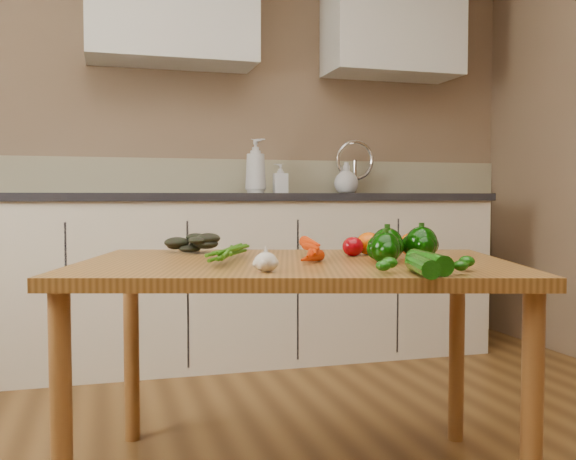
# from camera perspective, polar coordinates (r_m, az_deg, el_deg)

# --- Properties ---
(room) EXTENTS (4.04, 5.04, 2.64)m
(room) POSITION_cam_1_polar(r_m,az_deg,el_deg) (1.52, 2.59, 16.90)
(room) COLOR brown
(room) RESTS_ON ground
(counter_run) EXTENTS (2.84, 0.64, 1.14)m
(counter_run) POSITION_cam_1_polar(r_m,az_deg,el_deg) (3.50, -4.77, -3.98)
(counter_run) COLOR beige
(counter_run) RESTS_ON ground
(upper_cabinets) EXTENTS (2.15, 0.35, 0.70)m
(upper_cabinets) POSITION_cam_1_polar(r_m,az_deg,el_deg) (3.83, -0.61, 19.20)
(upper_cabinets) COLOR silver
(upper_cabinets) RESTS_ON room
(table) EXTENTS (1.46, 1.15, 0.69)m
(table) POSITION_cam_1_polar(r_m,az_deg,el_deg) (1.95, 0.63, -4.99)
(table) COLOR #98632C
(table) RESTS_ON ground
(soap_bottle_a) EXTENTS (0.17, 0.17, 0.30)m
(soap_bottle_a) POSITION_cam_1_polar(r_m,az_deg,el_deg) (3.58, -2.90, 5.70)
(soap_bottle_a) COLOR silver
(soap_bottle_a) RESTS_ON counter_run
(soap_bottle_b) EXTENTS (0.08, 0.08, 0.17)m
(soap_bottle_b) POSITION_cam_1_polar(r_m,az_deg,el_deg) (3.60, -0.68, 4.60)
(soap_bottle_b) COLOR silver
(soap_bottle_b) RESTS_ON counter_run
(soap_bottle_c) EXTENTS (0.20, 0.20, 0.18)m
(soap_bottle_c) POSITION_cam_1_polar(r_m,az_deg,el_deg) (3.84, 5.20, 4.62)
(soap_bottle_c) COLOR silver
(soap_bottle_c) RESTS_ON counter_run
(carrot_bunch) EXTENTS (0.28, 0.24, 0.06)m
(carrot_bunch) POSITION_cam_1_polar(r_m,az_deg,el_deg) (1.93, -0.27, -1.83)
(carrot_bunch) COLOR red
(carrot_bunch) RESTS_ON table
(leafy_greens) EXTENTS (0.18, 0.17, 0.09)m
(leafy_greens) POSITION_cam_1_polar(r_m,az_deg,el_deg) (2.22, -8.65, -0.87)
(leafy_greens) COLOR black
(leafy_greens) RESTS_ON table
(garlic_bulb) EXTENTS (0.06, 0.06, 0.05)m
(garlic_bulb) POSITION_cam_1_polar(r_m,az_deg,el_deg) (1.65, -1.99, -2.86)
(garlic_bulb) COLOR beige
(garlic_bulb) RESTS_ON table
(pepper_a) EXTENTS (0.10, 0.10, 0.10)m
(pepper_a) POSITION_cam_1_polar(r_m,az_deg,el_deg) (1.97, 8.81, -1.28)
(pepper_a) COLOR black
(pepper_a) RESTS_ON table
(pepper_b) EXTENTS (0.10, 0.10, 0.10)m
(pepper_b) POSITION_cam_1_polar(r_m,az_deg,el_deg) (2.01, 11.77, -1.18)
(pepper_b) COLOR black
(pepper_b) RESTS_ON table
(pepper_c) EXTENTS (0.09, 0.09, 0.09)m
(pepper_c) POSITION_cam_1_polar(r_m,az_deg,el_deg) (1.87, 8.66, -1.63)
(pepper_c) COLOR black
(pepper_c) RESTS_ON table
(tomato_a) EXTENTS (0.07, 0.07, 0.06)m
(tomato_a) POSITION_cam_1_polar(r_m,az_deg,el_deg) (2.09, 5.79, -1.48)
(tomato_a) COLOR #890209
(tomato_a) RESTS_ON table
(tomato_b) EXTENTS (0.08, 0.08, 0.08)m
(tomato_b) POSITION_cam_1_polar(r_m,az_deg,el_deg) (2.15, 7.18, -1.20)
(tomato_b) COLOR #D64F05
(tomato_b) RESTS_ON table
(tomato_c) EXTENTS (0.08, 0.08, 0.08)m
(tomato_c) POSITION_cam_1_polar(r_m,az_deg,el_deg) (2.13, 10.95, -1.25)
(tomato_c) COLOR #D64F05
(tomato_c) RESTS_ON table
(zucchini_a) EXTENTS (0.08, 0.21, 0.05)m
(zucchini_a) POSITION_cam_1_polar(r_m,az_deg,el_deg) (1.69, 12.37, -2.79)
(zucchini_a) COLOR #0D4407
(zucchini_a) RESTS_ON table
(zucchini_b) EXTENTS (0.10, 0.20, 0.05)m
(zucchini_b) POSITION_cam_1_polar(r_m,az_deg,el_deg) (1.62, 11.83, -3.12)
(zucchini_b) COLOR #0D4407
(zucchini_b) RESTS_ON table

